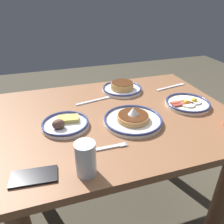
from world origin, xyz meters
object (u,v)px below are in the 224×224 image
at_px(fork_far, 94,101).
at_px(butter_knife, 171,87).
at_px(plate_center_pancakes, 65,124).
at_px(plate_far_companion, 133,119).
at_px(plate_near_main, 122,88).
at_px(fork_near, 104,148).
at_px(plate_far_side, 188,103).
at_px(drinking_glass, 86,160).
at_px(cell_phone, 34,177).

distance_m(fork_far, butter_knife, 0.48).
bearing_deg(plate_center_pancakes, plate_far_companion, 169.18).
height_order(plate_center_pancakes, butter_knife, plate_center_pancakes).
bearing_deg(butter_knife, plate_center_pancakes, 20.37).
bearing_deg(plate_far_companion, plate_center_pancakes, -10.82).
distance_m(plate_near_main, fork_near, 0.54).
bearing_deg(plate_center_pancakes, plate_far_side, -179.04).
distance_m(plate_far_companion, drinking_glass, 0.35).
xyz_separation_m(plate_far_side, butter_knife, (-0.04, -0.23, -0.01)).
height_order(plate_far_side, drinking_glass, drinking_glass).
bearing_deg(fork_far, plate_center_pancakes, 48.93).
xyz_separation_m(plate_far_companion, butter_knife, (-0.37, -0.30, -0.01)).
distance_m(plate_near_main, plate_far_side, 0.37).
bearing_deg(plate_far_side, cell_phone, 20.33).
relative_size(plate_center_pancakes, fork_far, 1.03).
bearing_deg(plate_near_main, drinking_glass, 60.19).
height_order(fork_near, butter_knife, same).
bearing_deg(plate_far_companion, plate_near_main, -102.15).
distance_m(plate_far_companion, fork_near, 0.22).
relative_size(fork_near, butter_knife, 0.88).
xyz_separation_m(plate_near_main, fork_near, (0.25, 0.48, -0.02)).
bearing_deg(plate_near_main, plate_far_side, 132.47).
xyz_separation_m(plate_center_pancakes, fork_near, (-0.12, 0.20, -0.01)).
distance_m(plate_far_companion, plate_far_side, 0.33).
xyz_separation_m(drinking_glass, fork_far, (-0.15, -0.50, -0.05)).
bearing_deg(fork_far, fork_near, 81.26).
height_order(plate_near_main, plate_center_pancakes, same).
bearing_deg(cell_phone, butter_knife, -141.54).
distance_m(plate_center_pancakes, fork_far, 0.27).
relative_size(drinking_glass, fork_far, 0.59).
bearing_deg(butter_knife, fork_far, 4.92).
bearing_deg(drinking_glass, plate_far_side, -152.37).
bearing_deg(plate_near_main, cell_phone, 48.13).
bearing_deg(fork_near, plate_far_side, -157.56).
height_order(cell_phone, fork_near, cell_phone).
relative_size(plate_far_side, butter_knife, 1.04).
relative_size(plate_near_main, drinking_glass, 1.94).
distance_m(cell_phone, fork_far, 0.56).
distance_m(cell_phone, fork_near, 0.26).
height_order(plate_center_pancakes, plate_far_side, plate_center_pancakes).
bearing_deg(plate_near_main, fork_near, 62.77).
height_order(plate_center_pancakes, cell_phone, plate_center_pancakes).
height_order(drinking_glass, fork_near, drinking_glass).
bearing_deg(cell_phone, plate_far_side, -154.10).
relative_size(plate_center_pancakes, drinking_glass, 1.74).
distance_m(fork_near, butter_knife, 0.70).
bearing_deg(fork_near, drinking_glass, 49.49).
xyz_separation_m(plate_near_main, cell_phone, (0.49, 0.55, -0.02)).
xyz_separation_m(plate_far_side, fork_far, (0.44, -0.19, -0.01)).
distance_m(drinking_glass, cell_phone, 0.17).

